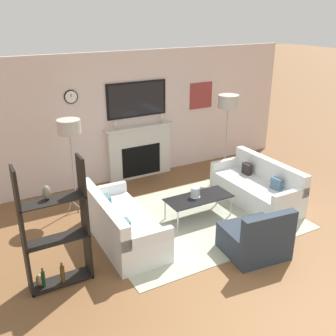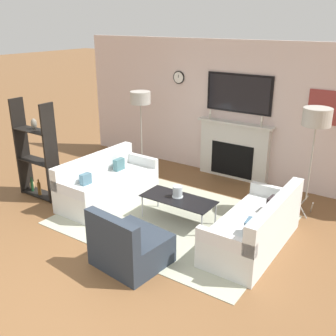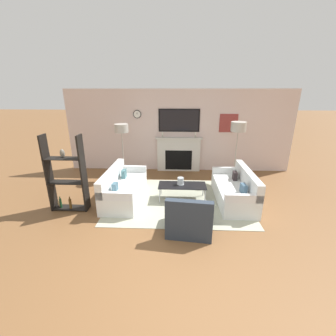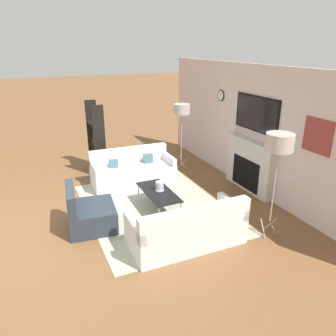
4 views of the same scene
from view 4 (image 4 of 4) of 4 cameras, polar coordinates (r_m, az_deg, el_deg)
The scene contains 11 objects.
ground_plane at distance 6.25m, azimuth -22.23°, elevation -10.42°, with size 60.00×60.00×0.00m, color brown.
fireplace_wall at distance 7.27m, azimuth 15.01°, elevation 5.45°, with size 7.52×0.28×2.70m.
area_rug at distance 6.60m, azimuth -2.26°, elevation -6.94°, with size 3.41×2.60×0.01m.
couch_left at distance 7.69m, azimuth -6.19°, elevation -0.63°, with size 0.85×1.89×0.79m.
couch_right at distance 5.35m, azimuth 3.44°, elevation -10.69°, with size 0.80×1.85×0.81m.
armchair at distance 5.99m, azimuth -13.56°, elevation -7.83°, with size 0.95×0.89×0.81m.
coffee_table at distance 6.37m, azimuth -1.70°, elevation -4.32°, with size 1.19×0.52×0.40m.
hurricane_candle at distance 6.38m, azimuth -1.49°, elevation -3.25°, with size 0.18×0.18×0.18m.
floor_lamp_left at distance 8.12m, azimuth 2.40°, elevation 10.04°, with size 0.41×0.41×1.72m.
floor_lamp_right at distance 5.35m, azimuth 18.86°, elevation 4.04°, with size 0.44×0.44×1.80m.
shelf_unit at distance 8.44m, azimuth -12.39°, elevation 4.71°, with size 0.84×0.28×1.76m.
Camera 4 is at (5.43, 0.12, 3.08)m, focal length 35.00 mm.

